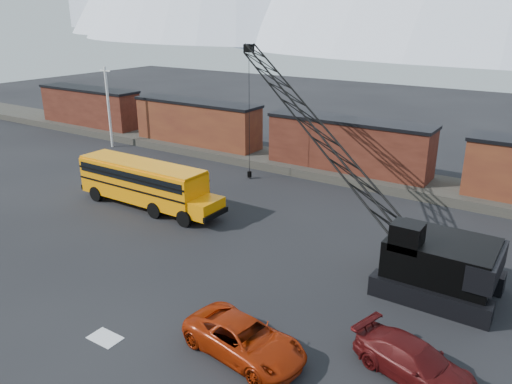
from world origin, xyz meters
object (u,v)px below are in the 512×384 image
red_pickup (244,339)px  crawler_crane (312,125)px  school_bus (146,183)px  maroon_suv (415,362)px

red_pickup → crawler_crane: crawler_crane is taller
school_bus → red_pickup: bearing=-32.5°
crawler_crane → maroon_suv: bearing=-47.7°
red_pickup → maroon_suv: red_pickup is taller
school_bus → crawler_crane: (10.45, 4.43, 4.54)m
red_pickup → school_bus: bearing=65.3°
red_pickup → crawler_crane: 15.66m
school_bus → crawler_crane: bearing=23.0°
school_bus → maroon_suv: size_ratio=2.41×
maroon_suv → crawler_crane: crawler_crane is taller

